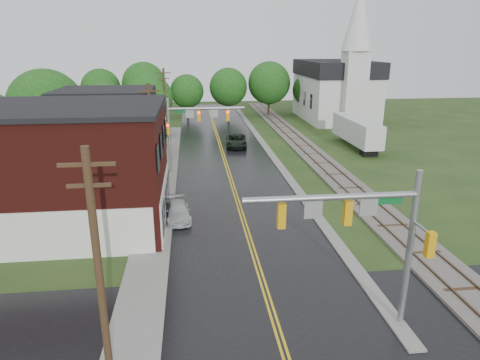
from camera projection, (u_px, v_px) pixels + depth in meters
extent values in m
cube|color=black|center=(226.00, 163.00, 45.20)|extent=(10.00, 90.00, 0.02)
cube|color=black|center=(278.00, 332.00, 18.71)|extent=(60.00, 9.00, 0.02)
cube|color=gray|center=(268.00, 150.00, 50.52)|extent=(0.80, 70.00, 0.12)
cube|color=gray|center=(164.00, 179.00, 39.80)|extent=(2.40, 50.00, 0.12)
cube|color=#4B1410|center=(56.00, 170.00, 28.43)|extent=(14.00, 10.00, 8.00)
cube|color=silver|center=(165.00, 201.00, 29.96)|extent=(0.10, 9.50, 3.00)
cube|color=black|center=(48.00, 108.00, 27.16)|extent=(14.30, 10.30, 0.30)
cube|color=tan|center=(110.00, 144.00, 39.24)|extent=(8.00, 7.00, 6.40)
cube|color=#3F0F0C|center=(133.00, 135.00, 48.17)|extent=(7.00, 6.00, 4.40)
cube|color=silver|center=(334.00, 98.00, 69.95)|extent=(10.00, 16.00, 7.00)
cube|color=black|center=(336.00, 68.00, 68.52)|extent=(10.40, 16.40, 2.40)
cube|color=silver|center=(353.00, 91.00, 61.78)|extent=(3.20, 3.20, 11.00)
cone|color=silver|center=(359.00, 17.00, 58.72)|extent=(4.40, 4.40, 9.00)
cube|color=#59544C|center=(306.00, 148.00, 50.99)|extent=(3.20, 80.00, 0.20)
cube|color=#4C3828|center=(300.00, 147.00, 50.87)|extent=(0.10, 80.00, 0.12)
cube|color=#4C3828|center=(311.00, 147.00, 51.02)|extent=(0.10, 80.00, 0.12)
cylinder|color=gray|center=(409.00, 251.00, 18.22)|extent=(0.28, 0.28, 7.20)
cylinder|color=gray|center=(332.00, 197.00, 17.04)|extent=(7.20, 0.26, 0.26)
cube|color=orange|center=(348.00, 213.00, 17.33)|extent=(0.32, 0.30, 1.05)
cube|color=orange|center=(281.00, 216.00, 17.03)|extent=(0.32, 0.30, 1.05)
cube|color=gray|center=(368.00, 207.00, 17.36)|extent=(0.75, 0.06, 0.75)
cube|color=gray|center=(313.00, 210.00, 17.11)|extent=(0.75, 0.06, 0.75)
cube|color=#0C5926|center=(386.00, 201.00, 17.36)|extent=(1.40, 0.04, 0.30)
cylinder|color=gray|center=(169.00, 136.00, 40.65)|extent=(0.28, 0.28, 7.20)
cylinder|color=gray|center=(206.00, 108.00, 40.25)|extent=(7.20, 0.26, 0.26)
cube|color=orange|center=(199.00, 116.00, 40.39)|extent=(0.32, 0.30, 1.05)
cube|color=orange|center=(228.00, 115.00, 40.68)|extent=(0.32, 0.30, 1.05)
cube|color=gray|center=(190.00, 114.00, 40.23)|extent=(0.75, 0.06, 0.75)
cube|color=gray|center=(214.00, 114.00, 40.48)|extent=(0.75, 0.06, 0.75)
cube|color=#0C5926|center=(182.00, 111.00, 40.08)|extent=(1.40, 0.04, 0.30)
sphere|color=#FF0C0C|center=(199.00, 113.00, 40.11)|extent=(0.20, 0.20, 0.20)
cylinder|color=#382616|center=(99.00, 273.00, 14.71)|extent=(0.28, 0.28, 9.00)
cube|color=#382616|center=(87.00, 164.00, 13.52)|extent=(1.80, 0.12, 0.12)
cube|color=#382616|center=(89.00, 185.00, 13.73)|extent=(1.40, 0.12, 0.12)
cylinder|color=#382616|center=(151.00, 138.00, 35.52)|extent=(0.28, 0.28, 9.00)
cube|color=#382616|center=(148.00, 91.00, 34.33)|extent=(1.80, 0.12, 0.12)
cube|color=#382616|center=(149.00, 100.00, 34.54)|extent=(1.40, 0.12, 0.12)
cylinder|color=#382616|center=(165.00, 103.00, 56.33)|extent=(0.28, 0.28, 9.00)
cube|color=#382616|center=(163.00, 73.00, 55.14)|extent=(1.80, 0.12, 0.12)
cube|color=#382616|center=(164.00, 78.00, 55.35)|extent=(1.40, 0.12, 0.12)
cylinder|color=black|center=(52.00, 147.00, 44.61)|extent=(0.36, 0.36, 3.42)
sphere|color=#124012|center=(47.00, 107.00, 43.33)|extent=(7.60, 7.60, 7.60)
sphere|color=#124012|center=(52.00, 114.00, 43.22)|extent=(5.32, 5.32, 5.32)
cylinder|color=black|center=(106.00, 134.00, 52.72)|extent=(0.36, 0.36, 2.70)
sphere|color=#124012|center=(103.00, 107.00, 51.72)|extent=(6.00, 6.00, 6.00)
sphere|color=#124012|center=(108.00, 112.00, 51.56)|extent=(4.20, 4.20, 4.20)
cylinder|color=black|center=(151.00, 124.00, 58.92)|extent=(0.36, 0.36, 2.88)
sphere|color=#124012|center=(149.00, 98.00, 57.84)|extent=(6.40, 6.40, 6.40)
sphere|color=#124012|center=(154.00, 103.00, 57.70)|extent=(4.48, 4.48, 4.48)
imported|color=black|center=(236.00, 141.00, 51.92)|extent=(2.88, 5.45, 1.46)
imported|color=silver|center=(178.00, 211.00, 30.56)|extent=(2.04, 4.22, 1.18)
cube|color=black|center=(369.00, 152.00, 47.95)|extent=(1.74, 1.22, 0.80)
cylinder|color=gray|center=(348.00, 139.00, 54.25)|extent=(0.16, 0.16, 0.80)
cube|color=silver|center=(357.00, 130.00, 51.20)|extent=(2.43, 10.67, 2.66)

